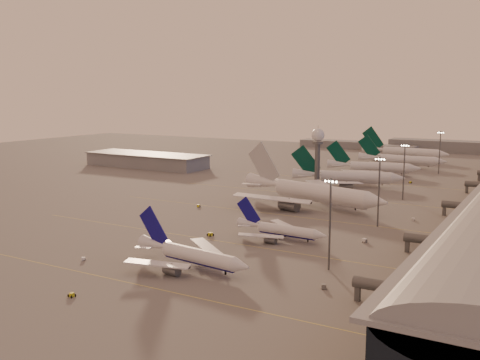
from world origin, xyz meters
The scene contains 25 objects.
ground centered at (0.00, 0.00, 0.00)m, with size 700.00×700.00×0.00m, color #575454.
taxiway_markings centered at (30.00, 56.00, 0.01)m, with size 180.00×185.25×0.02m.
hangar centered at (-120.00, 140.00, 4.32)m, with size 82.00×27.00×8.50m.
radar_tower centered at (5.00, 120.00, 20.95)m, with size 6.40×6.40×31.10m.
mast_a centered at (58.00, 0.00, 13.74)m, with size 3.60×0.56×25.00m.
mast_b centered at (55.00, 55.00, 13.74)m, with size 3.60×0.56×25.00m.
mast_c centered at (50.00, 110.00, 13.74)m, with size 3.60×0.56×25.00m.
mast_d centered at (48.00, 200.00, 13.74)m, with size 3.60×0.56×25.00m.
distant_horizon centered at (2.62, 325.14, 3.89)m, with size 165.00×37.50×9.00m.
narrowbody_near centered at (25.35, -17.41, 3.10)m, with size 39.17×31.10×15.33m.
narrowbody_mid centered at (32.79, 22.04, 2.59)m, with size 32.81×26.17×12.81m.
widebody_white centered at (20.67, 76.74, 4.40)m, with size 70.69×55.94×25.38m.
greentail_a centered at (17.05, 131.77, 3.65)m, with size 54.93×43.66×20.66m.
greentail_b centered at (16.12, 177.25, 3.43)m, with size 52.90×42.32×19.42m.
greentail_c centered at (21.88, 218.54, 3.54)m, with size 55.20×44.43×20.05m.
greentail_d centered at (13.46, 259.34, 4.03)m, with size 62.76×50.47×22.81m.
gsv_truck_a centered at (-5.04, -26.94, 0.99)m, with size 4.90×4.18×1.94m.
gsv_tug_near centered at (13.56, -49.32, 0.47)m, with size 2.30×3.42×0.92m.
gsv_catering_a centered at (62.62, -14.53, 2.28)m, with size 6.07×4.77×4.57m.
gsv_tug_mid centered at (10.96, 13.78, 0.58)m, with size 4.42×3.37×1.12m.
gsv_truck_b centered at (58.12, 31.86, 1.29)m, with size 6.52×3.18×2.52m.
gsv_truck_c centered at (-18.69, 51.00, 1.16)m, with size 5.92×3.21×2.27m.
gsv_catering_b centered at (63.96, 70.79, 1.92)m, with size 4.96×2.82×3.84m.
gsv_truck_d centered at (-19.76, 130.62, 0.98)m, with size 3.49×5.05×1.92m.
gsv_tug_hangar centered at (41.94, 157.87, 0.47)m, with size 3.39×2.25×0.91m.
Camera 1 is at (110.40, -137.73, 47.43)m, focal length 42.00 mm.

